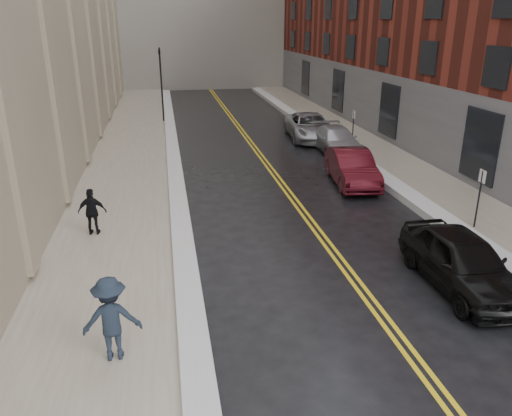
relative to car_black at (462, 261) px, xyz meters
name	(u,v)px	position (x,y,z in m)	size (l,w,h in m)	color
sidewalk_left	(125,181)	(-9.70, 11.48, -0.71)	(4.00, 64.00, 0.15)	gray
sidewalk_right	(401,166)	(3.80, 11.48, -0.71)	(3.00, 64.00, 0.15)	gray
lane_stripe_a	(272,174)	(-2.82, 11.48, -0.78)	(0.12, 64.00, 0.01)	gold
lane_stripe_b	(277,174)	(-2.58, 11.48, -0.78)	(0.12, 64.00, 0.01)	gold
snow_ridge_left	(176,177)	(-7.40, 11.48, -0.65)	(0.70, 60.80, 0.26)	silver
snow_ridge_right	(366,166)	(1.95, 11.48, -0.63)	(0.85, 60.80, 0.30)	silver
traffic_signal	(161,79)	(-7.80, 25.48, 2.30)	(0.18, 0.15, 5.20)	black
parking_sign_near	(479,194)	(2.70, 3.48, 0.57)	(0.06, 0.35, 2.23)	black
parking_sign_far	(353,126)	(2.70, 15.48, 0.57)	(0.06, 0.35, 2.23)	black
car_black	(462,261)	(0.00, 0.00, 0.00)	(1.85, 4.60, 1.57)	black
car_maroon	(352,167)	(0.38, 9.41, -0.02)	(1.62, 4.64, 1.53)	#4A0D16
car_silver_near	(337,140)	(1.60, 15.00, -0.08)	(1.96, 4.82, 1.40)	#ADAFB5
car_silver_far	(310,126)	(1.10, 18.57, -0.01)	(2.57, 5.58, 1.55)	#9FA1A7
pedestrian_b	(111,319)	(-9.09, -1.67, 0.31)	(1.22, 0.70, 1.89)	#1C2532
pedestrian_c	(92,212)	(-10.30, 5.26, 0.17)	(0.94, 0.39, 1.60)	black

